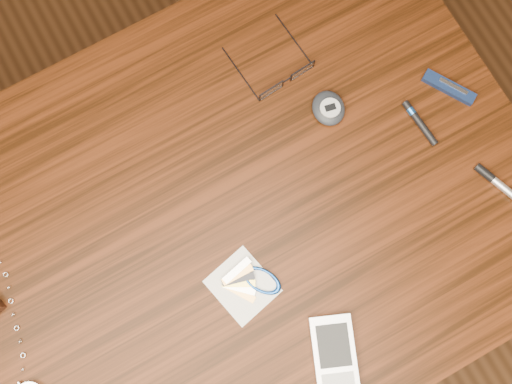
# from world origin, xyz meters

# --- Properties ---
(ground) EXTENTS (3.80, 3.80, 0.00)m
(ground) POSITION_xyz_m (0.00, 0.00, 0.00)
(ground) COLOR #472814
(ground) RESTS_ON ground
(desk) EXTENTS (1.00, 0.70, 0.75)m
(desk) POSITION_xyz_m (0.00, 0.00, 0.65)
(desk) COLOR #371608
(desk) RESTS_ON ground
(eyeglasses) EXTENTS (0.11, 0.11, 0.02)m
(eyeglasses) POSITION_xyz_m (0.21, 0.15, 0.76)
(eyeglasses) COLOR black
(eyeglasses) RESTS_ON desk
(pda_phone) EXTENTS (0.10, 0.13, 0.02)m
(pda_phone) POSITION_xyz_m (0.07, -0.24, 0.76)
(pda_phone) COLOR silver
(pda_phone) RESTS_ON desk
(pedometer) EXTENTS (0.06, 0.07, 0.02)m
(pedometer) POSITION_xyz_m (0.24, 0.07, 0.76)
(pedometer) COLOR black
(pedometer) RESTS_ON desk
(notepad_keys) EXTENTS (0.11, 0.10, 0.01)m
(notepad_keys) POSITION_xyz_m (0.01, -0.10, 0.75)
(notepad_keys) COLOR white
(notepad_keys) RESTS_ON desk
(pocket_knife) EXTENTS (0.06, 0.08, 0.01)m
(pocket_knife) POSITION_xyz_m (0.43, 0.01, 0.76)
(pocket_knife) COLOR #0F1C3D
(pocket_knife) RESTS_ON desk
(silver_pen) EXTENTS (0.06, 0.14, 0.01)m
(silver_pen) POSITION_xyz_m (0.42, -0.17, 0.76)
(silver_pen) COLOR silver
(silver_pen) RESTS_ON desk
(black_blue_pen) EXTENTS (0.02, 0.08, 0.01)m
(black_blue_pen) POSITION_xyz_m (0.36, -0.01, 0.76)
(black_blue_pen) COLOR black
(black_blue_pen) RESTS_ON desk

